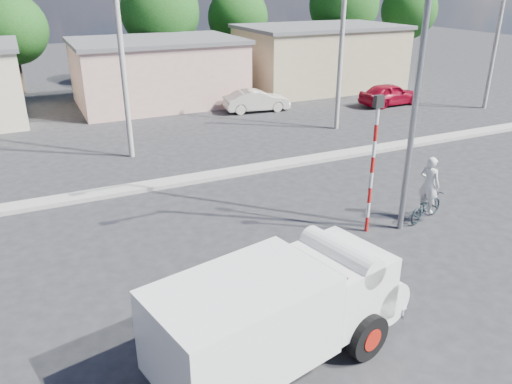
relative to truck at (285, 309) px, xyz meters
name	(u,v)px	position (x,y,z in m)	size (l,w,h in m)	color
ground_plane	(303,278)	(1.95, 2.56, -1.29)	(120.00, 120.00, 0.00)	#252427
median	(203,177)	(1.95, 10.56, -1.21)	(40.00, 0.80, 0.16)	#99968E
truck	(285,309)	(0.00, 0.00, 0.00)	(5.93, 3.22, 2.32)	black
bicycle	(426,207)	(7.43, 3.94, -0.82)	(0.61, 1.76, 0.93)	black
cyclist	(428,193)	(7.43, 3.94, -0.33)	(0.70, 0.46, 1.91)	silver
car_cream	(256,101)	(8.68, 19.86, -0.63)	(1.38, 3.96, 1.31)	beige
car_red	(390,94)	(17.07, 17.74, -0.59)	(1.65, 4.11, 1.40)	maroon
traffic_pole	(374,154)	(5.15, 4.06, 1.31)	(0.28, 0.18, 4.36)	red
streetlight	(415,73)	(6.09, 3.76, 3.68)	(2.34, 0.22, 9.00)	slate
building_row	(144,71)	(3.05, 24.56, 0.85)	(37.80, 7.30, 4.44)	beige
tree_row	(203,14)	(9.40, 31.10, 3.67)	(51.24, 7.43, 8.42)	#38281E
utility_poles	(237,58)	(5.20, 14.56, 2.78)	(35.40, 0.24, 8.00)	#99968E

